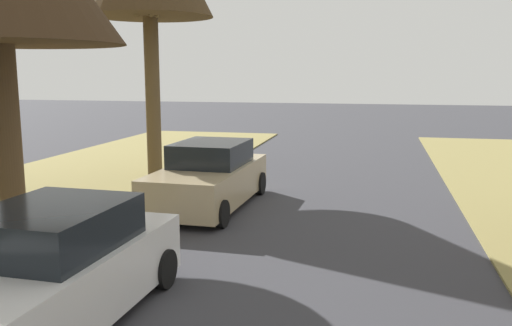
% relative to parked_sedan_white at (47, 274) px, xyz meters
% --- Properties ---
extents(parked_sedan_white, '(2.07, 4.46, 1.57)m').
position_rel_parked_sedan_white_xyz_m(parked_sedan_white, '(0.00, 0.00, 0.00)').
color(parked_sedan_white, white).
rests_on(parked_sedan_white, ground).
extents(parked_sedan_tan, '(2.07, 4.46, 1.57)m').
position_rel_parked_sedan_white_xyz_m(parked_sedan_tan, '(0.05, 6.61, 0.00)').
color(parked_sedan_tan, tan).
rests_on(parked_sedan_tan, ground).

